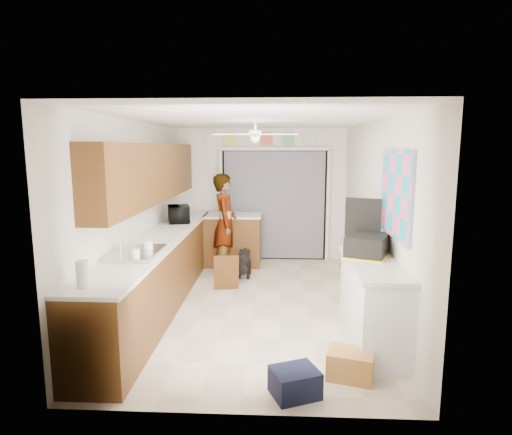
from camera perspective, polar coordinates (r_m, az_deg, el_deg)
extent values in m
plane|color=beige|center=(6.06, -0.19, -11.41)|extent=(5.00, 5.00, 0.00)
plane|color=white|center=(5.68, -0.20, 12.89)|extent=(5.00, 5.00, 0.00)
plane|color=white|center=(8.22, 0.71, 3.06)|extent=(3.20, 0.00, 3.20)
plane|color=white|center=(3.30, -2.45, -6.46)|extent=(3.20, 0.00, 3.20)
plane|color=white|center=(6.04, -15.54, 0.44)|extent=(0.00, 5.00, 5.00)
plane|color=white|center=(5.88, 15.58, 0.21)|extent=(0.00, 5.00, 5.00)
cube|color=brown|center=(6.12, -12.53, -6.99)|extent=(0.60, 4.80, 0.90)
cube|color=white|center=(6.00, -12.59, -2.69)|extent=(0.62, 4.80, 0.04)
cube|color=brown|center=(6.12, -13.75, 5.82)|extent=(0.32, 4.00, 0.80)
cube|color=silver|center=(5.06, -15.58, -4.63)|extent=(0.50, 0.76, 0.06)
cylinder|color=silver|center=(5.11, -17.66, -3.52)|extent=(0.03, 0.03, 0.22)
cube|color=brown|center=(7.89, -3.07, -3.11)|extent=(1.00, 0.60, 0.90)
cube|color=white|center=(7.80, -3.10, 0.27)|extent=(1.04, 0.64, 0.04)
cube|color=black|center=(8.20, 2.44, 1.64)|extent=(2.00, 0.06, 2.10)
cube|color=gray|center=(8.17, 2.44, 1.60)|extent=(1.90, 0.03, 2.05)
cube|color=white|center=(8.24, -4.67, 1.65)|extent=(0.06, 0.04, 2.10)
cube|color=white|center=(8.23, 9.56, 1.54)|extent=(0.06, 0.04, 2.10)
cube|color=white|center=(8.10, 2.49, 9.13)|extent=(2.10, 0.04, 0.06)
cube|color=#E8DE4D|center=(8.18, -3.56, 10.38)|extent=(0.22, 0.02, 0.22)
cube|color=#CD6B4D|center=(8.13, 1.43, 10.41)|extent=(0.22, 0.02, 0.22)
cube|color=#6CBB6B|center=(8.14, 4.30, 10.38)|extent=(0.22, 0.02, 0.22)
cube|color=silver|center=(8.16, 7.15, 10.33)|extent=(0.22, 0.02, 0.22)
cube|color=silver|center=(8.23, -6.02, 10.35)|extent=(0.22, 0.02, 0.26)
cube|color=white|center=(4.89, 15.38, -11.33)|extent=(0.50, 1.40, 0.90)
cube|color=white|center=(4.74, 15.51, -6.01)|extent=(0.54, 1.44, 0.04)
cube|color=#FF5D9A|center=(4.86, 18.13, 3.00)|extent=(0.03, 1.15, 0.95)
cube|color=white|center=(5.87, -0.10, 11.02)|extent=(1.14, 1.14, 0.24)
imported|color=black|center=(7.07, -10.23, 0.45)|extent=(0.46, 0.56, 0.27)
cylinder|color=silver|center=(5.10, -14.17, -3.80)|extent=(0.12, 0.12, 0.15)
cylinder|color=silver|center=(4.77, -15.78, -4.84)|extent=(0.10, 0.10, 0.14)
cylinder|color=white|center=(4.05, -22.14, -6.97)|extent=(0.14, 0.14, 0.24)
cube|color=black|center=(4.99, 14.60, -3.59)|extent=(0.59, 0.66, 0.23)
cube|color=yellow|center=(5.02, 14.55, -4.81)|extent=(0.63, 0.71, 0.02)
cube|color=black|center=(5.22, 14.07, -0.20)|extent=(0.40, 0.19, 0.50)
cube|color=#C28C3D|center=(4.34, 12.48, -18.59)|extent=(0.49, 0.42, 0.26)
cube|color=black|center=(4.02, 5.20, -21.04)|extent=(0.49, 0.45, 0.24)
cube|color=brown|center=(6.51, -3.98, -7.35)|extent=(0.39, 0.20, 0.55)
imported|color=white|center=(7.38, -4.14, -0.78)|extent=(0.46, 0.65, 1.71)
cube|color=black|center=(7.21, -1.57, -6.05)|extent=(0.26, 0.60, 0.47)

